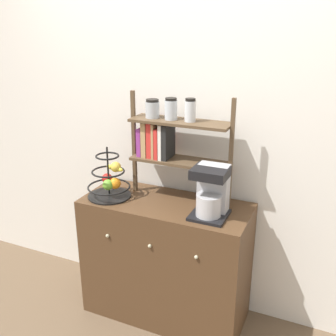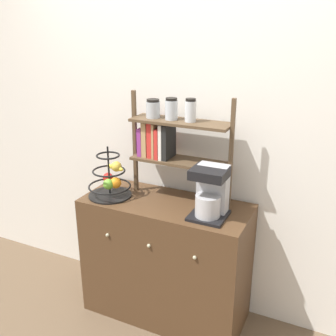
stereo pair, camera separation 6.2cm
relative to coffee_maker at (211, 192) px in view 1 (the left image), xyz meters
The scene contains 6 objects.
ground_plane 1.10m from the coffee_maker, 150.02° to the right, with size 12.00×12.00×0.00m, color brown.
wall_back 0.53m from the coffee_maker, 134.32° to the left, with size 7.00×0.05×2.60m, color silver.
sideboard 0.68m from the coffee_maker, behind, with size 1.12×0.49×0.88m.
coffee_maker is the anchor object (origin of this frame).
fruit_stand 0.71m from the coffee_maker, behind, with size 0.29×0.29×0.35m.
shelf_hutch 0.47m from the coffee_maker, 156.82° to the left, with size 0.70×0.20×0.70m.
Camera 1 is at (0.97, -1.90, 1.99)m, focal length 42.00 mm.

